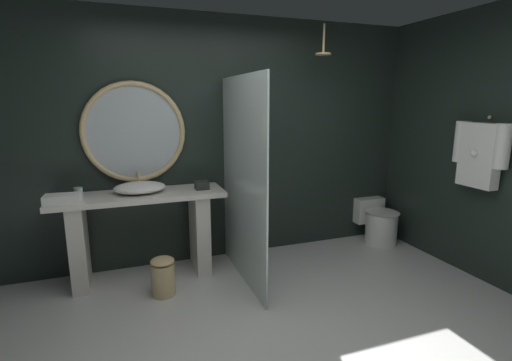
# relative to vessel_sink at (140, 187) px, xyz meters

# --- Properties ---
(ground_plane) EXTENTS (5.76, 5.76, 0.00)m
(ground_plane) POSITION_rel_vessel_sink_xyz_m (0.80, -1.61, -0.91)
(ground_plane) COLOR silver
(back_wall_panel) EXTENTS (4.80, 0.10, 2.60)m
(back_wall_panel) POSITION_rel_vessel_sink_xyz_m (0.80, 0.29, 0.39)
(back_wall_panel) COLOR #1E2823
(back_wall_panel) RESTS_ON ground_plane
(side_wall_right) EXTENTS (0.10, 2.47, 2.60)m
(side_wall_right) POSITION_rel_vessel_sink_xyz_m (3.15, -0.85, 0.39)
(side_wall_right) COLOR #1E2823
(side_wall_right) RESTS_ON ground_plane
(vanity_counter) EXTENTS (1.60, 0.51, 0.86)m
(vanity_counter) POSITION_rel_vessel_sink_xyz_m (-0.01, -0.03, -0.38)
(vanity_counter) COLOR silver
(vanity_counter) RESTS_ON ground_plane
(vessel_sink) EXTENTS (0.49, 0.40, 0.18)m
(vessel_sink) POSITION_rel_vessel_sink_xyz_m (0.00, 0.00, 0.00)
(vessel_sink) COLOR white
(vessel_sink) RESTS_ON vanity_counter
(tumbler_cup) EXTENTS (0.08, 0.08, 0.10)m
(tumbler_cup) POSITION_rel_vessel_sink_xyz_m (-0.54, -0.02, -0.00)
(tumbler_cup) COLOR silver
(tumbler_cup) RESTS_ON vanity_counter
(tissue_box) EXTENTS (0.13, 0.12, 0.08)m
(tissue_box) POSITION_rel_vessel_sink_xyz_m (0.59, -0.06, -0.01)
(tissue_box) COLOR #282D28
(tissue_box) RESTS_ON vanity_counter
(round_wall_mirror) EXTENTS (0.99, 0.05, 0.99)m
(round_wall_mirror) POSITION_rel_vessel_sink_xyz_m (-0.01, 0.20, 0.51)
(round_wall_mirror) COLOR #D6B77F
(shower_glass_panel) EXTENTS (0.02, 1.27, 1.96)m
(shower_glass_panel) POSITION_rel_vessel_sink_xyz_m (0.91, -0.39, 0.07)
(shower_glass_panel) COLOR silver
(shower_glass_panel) RESTS_ON ground_plane
(rain_shower_head) EXTENTS (0.16, 0.16, 0.31)m
(rain_shower_head) POSITION_rel_vessel_sink_xyz_m (1.91, -0.08, 1.33)
(rain_shower_head) COLOR #D6B77F
(hanging_bathrobe) EXTENTS (0.20, 0.56, 0.67)m
(hanging_bathrobe) POSITION_rel_vessel_sink_xyz_m (3.01, -1.12, 0.35)
(hanging_bathrobe) COLOR #D6B77F
(toilet) EXTENTS (0.40, 0.59, 0.51)m
(toilet) POSITION_rel_vessel_sink_xyz_m (2.79, -0.01, -0.66)
(toilet) COLOR white
(toilet) RESTS_ON ground_plane
(waste_bin) EXTENTS (0.21, 0.21, 0.36)m
(waste_bin) POSITION_rel_vessel_sink_xyz_m (0.13, -0.46, -0.73)
(waste_bin) COLOR #D6B77F
(waste_bin) RESTS_ON ground_plane
(folded_hand_towel) EXTENTS (0.30, 0.18, 0.08)m
(folded_hand_towel) POSITION_rel_vessel_sink_xyz_m (-0.65, -0.18, -0.01)
(folded_hand_towel) COLOR white
(folded_hand_towel) RESTS_ON vanity_counter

